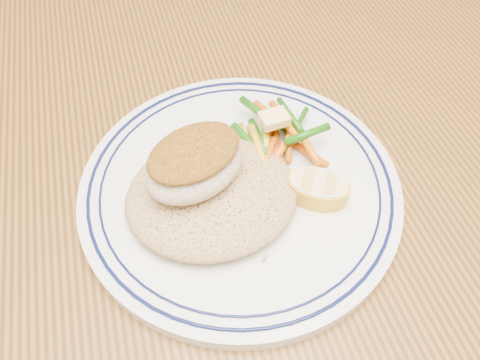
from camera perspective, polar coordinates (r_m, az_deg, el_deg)
name	(u,v)px	position (r m, az deg, el deg)	size (l,w,h in m)	color
dining_table	(245,242)	(0.53, 0.67, -7.52)	(1.50, 0.90, 0.75)	#4D2E0F
plate	(240,187)	(0.44, 0.00, -0.84)	(0.30, 0.30, 0.02)	silver
rice_pilaf	(212,192)	(0.41, -3.43, -1.52)	(0.15, 0.14, 0.03)	#9F7F4F
fish_fillet	(194,163)	(0.39, -5.57, 2.02)	(0.11, 0.09, 0.04)	beige
vegetable_pile	(275,136)	(0.46, 4.23, 5.32)	(0.10, 0.11, 0.03)	gold
butter_pat	(274,119)	(0.45, 4.20, 7.47)	(0.03, 0.02, 0.01)	#FCDC7B
lemon_wedge	(318,188)	(0.42, 9.44, -0.96)	(0.07, 0.07, 0.02)	yellow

